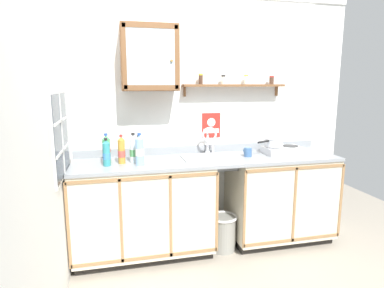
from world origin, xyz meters
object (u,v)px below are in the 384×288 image
at_px(bottle_water_clear_0, 133,149).
at_px(wall_cabinet, 149,58).
at_px(bottle_opaque_white_5, 139,149).
at_px(bottle_juice_amber_1, 122,151).
at_px(saucepan, 274,142).
at_px(hot_plate_stove, 283,150).
at_px(bottle_water_blue_4, 140,151).
at_px(trash_bin, 223,232).
at_px(bottle_soda_green_2, 106,149).
at_px(bottle_detergent_teal_3, 106,154).
at_px(sink, 210,159).
at_px(warning_sign, 211,125).
at_px(mug, 248,152).

xyz_separation_m(bottle_water_clear_0, wall_cabinet, (0.18, 0.14, 0.83)).
bearing_deg(wall_cabinet, bottle_opaque_white_5, -160.23).
bearing_deg(bottle_juice_amber_1, wall_cabinet, 28.43).
distance_m(saucepan, wall_cabinet, 1.51).
bearing_deg(hot_plate_stove, bottle_water_blue_4, -174.48).
relative_size(hot_plate_stove, wall_cabinet, 0.66).
relative_size(bottle_opaque_white_5, trash_bin, 0.66).
xyz_separation_m(bottle_soda_green_2, bottle_detergent_teal_3, (0.00, -0.10, -0.02)).
relative_size(sink, wall_cabinet, 0.92).
xyz_separation_m(bottle_opaque_white_5, wall_cabinet, (0.13, 0.05, 0.85)).
xyz_separation_m(bottle_soda_green_2, wall_cabinet, (0.42, 0.11, 0.83)).
bearing_deg(warning_sign, bottle_water_clear_0, -161.38).
distance_m(bottle_water_clear_0, bottle_juice_amber_1, 0.11).
xyz_separation_m(bottle_detergent_teal_3, bottle_opaque_white_5, (0.29, 0.17, -0.01)).
height_order(saucepan, bottle_detergent_teal_3, bottle_detergent_teal_3).
xyz_separation_m(saucepan, bottle_soda_green_2, (-1.69, -0.02, 0.01)).
bearing_deg(bottle_water_clear_0, bottle_detergent_teal_3, -162.03).
bearing_deg(wall_cabinet, sink, -10.97).
distance_m(bottle_juice_amber_1, bottle_detergent_teal_3, 0.15).
bearing_deg(sink, wall_cabinet, 169.03).
bearing_deg(bottle_water_blue_4, sink, 11.63).
height_order(bottle_water_clear_0, trash_bin, bottle_water_clear_0).
bearing_deg(bottle_water_blue_4, hot_plate_stove, 5.52).
bearing_deg(bottle_detergent_teal_3, bottle_water_blue_4, -7.68).
height_order(sink, bottle_water_clear_0, sink).
bearing_deg(bottle_soda_green_2, bottle_juice_amber_1, -18.13).
distance_m(bottle_juice_amber_1, bottle_opaque_white_5, 0.20).
height_order(bottle_water_clear_0, warning_sign, warning_sign).
bearing_deg(bottle_opaque_white_5, bottle_soda_green_2, -167.19).
bearing_deg(sink, saucepan, 1.46).
xyz_separation_m(bottle_soda_green_2, bottle_opaque_white_5, (0.30, 0.07, -0.03)).
distance_m(sink, bottle_soda_green_2, 1.01).
bearing_deg(bottle_detergent_teal_3, bottle_soda_green_2, 90.62).
bearing_deg(warning_sign, bottle_water_blue_4, -153.10).
height_order(bottle_water_blue_4, wall_cabinet, wall_cabinet).
xyz_separation_m(bottle_water_clear_0, bottle_opaque_white_5, (0.05, 0.09, -0.02)).
distance_m(bottle_detergent_teal_3, wall_cabinet, 0.97).
height_order(saucepan, wall_cabinet, wall_cabinet).
height_order(bottle_detergent_teal_3, mug, bottle_detergent_teal_3).
xyz_separation_m(saucepan, bottle_opaque_white_5, (-1.39, 0.05, -0.02)).
relative_size(bottle_opaque_white_5, wall_cabinet, 0.40).
height_order(mug, wall_cabinet, wall_cabinet).
distance_m(bottle_soda_green_2, mug, 1.38).
bearing_deg(warning_sign, hot_plate_stove, -19.69).
bearing_deg(bottle_water_clear_0, sink, 2.08).
relative_size(saucepan, bottle_detergent_teal_3, 1.32).
distance_m(hot_plate_stove, saucepan, 0.13).
relative_size(saucepan, bottle_water_blue_4, 1.14).
relative_size(bottle_juice_amber_1, trash_bin, 0.74).
height_order(bottle_opaque_white_5, mug, bottle_opaque_white_5).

